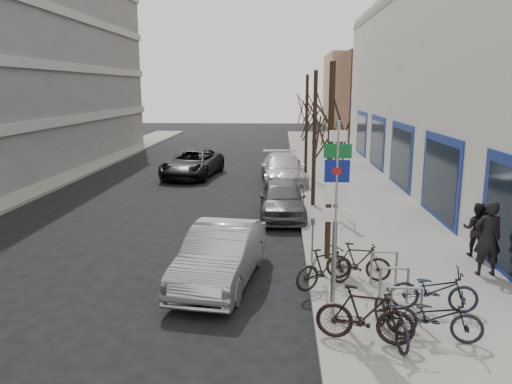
# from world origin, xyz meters

# --- Properties ---
(ground) EXTENTS (120.00, 120.00, 0.00)m
(ground) POSITION_xyz_m (0.00, 0.00, 0.00)
(ground) COLOR black
(ground) RESTS_ON ground
(sidewalk_east) EXTENTS (5.00, 70.00, 0.15)m
(sidewalk_east) POSITION_xyz_m (4.50, 10.00, 0.07)
(sidewalk_east) COLOR slate
(sidewalk_east) RESTS_ON ground
(brick_building_far) EXTENTS (12.00, 14.00, 8.00)m
(brick_building_far) POSITION_xyz_m (13.00, 40.00, 4.00)
(brick_building_far) COLOR brown
(brick_building_far) RESTS_ON ground
(tan_building_far) EXTENTS (13.00, 12.00, 9.00)m
(tan_building_far) POSITION_xyz_m (13.50, 55.00, 4.50)
(tan_building_far) COLOR #937A5B
(tan_building_far) RESTS_ON ground
(highway_sign_pole) EXTENTS (0.55, 0.10, 4.20)m
(highway_sign_pole) POSITION_xyz_m (2.40, -0.01, 2.46)
(highway_sign_pole) COLOR gray
(highway_sign_pole) RESTS_ON ground
(bike_rack) EXTENTS (0.66, 2.26, 0.83)m
(bike_rack) POSITION_xyz_m (3.80, 0.60, 0.66)
(bike_rack) COLOR gray
(bike_rack) RESTS_ON sidewalk_east
(tree_near) EXTENTS (1.80, 1.80, 5.50)m
(tree_near) POSITION_xyz_m (2.60, 3.50, 4.10)
(tree_near) COLOR black
(tree_near) RESTS_ON ground
(tree_mid) EXTENTS (1.80, 1.80, 5.50)m
(tree_mid) POSITION_xyz_m (2.60, 10.00, 4.10)
(tree_mid) COLOR black
(tree_mid) RESTS_ON ground
(tree_far) EXTENTS (1.80, 1.80, 5.50)m
(tree_far) POSITION_xyz_m (2.60, 16.50, 4.10)
(tree_far) COLOR black
(tree_far) RESTS_ON ground
(meter_front) EXTENTS (0.10, 0.08, 1.27)m
(meter_front) POSITION_xyz_m (2.15, 3.00, 0.92)
(meter_front) COLOR gray
(meter_front) RESTS_ON sidewalk_east
(meter_mid) EXTENTS (0.10, 0.08, 1.27)m
(meter_mid) POSITION_xyz_m (2.15, 8.50, 0.92)
(meter_mid) COLOR gray
(meter_mid) RESTS_ON sidewalk_east
(meter_back) EXTENTS (0.10, 0.08, 1.27)m
(meter_back) POSITION_xyz_m (2.15, 14.00, 0.92)
(meter_back) COLOR gray
(meter_back) RESTS_ON sidewalk_east
(bike_near_left) EXTENTS (0.79, 1.79, 1.06)m
(bike_near_left) POSITION_xyz_m (3.40, -1.04, 0.68)
(bike_near_left) COLOR black
(bike_near_left) RESTS_ON sidewalk_east
(bike_near_right) EXTENTS (1.92, 0.95, 1.12)m
(bike_near_right) POSITION_xyz_m (2.87, -1.20, 0.71)
(bike_near_right) COLOR black
(bike_near_right) RESTS_ON sidewalk_east
(bike_mid_curb) EXTENTS (1.88, 0.77, 1.11)m
(bike_mid_curb) POSITION_xyz_m (4.55, 0.22, 0.71)
(bike_mid_curb) COLOR black
(bike_mid_curb) RESTS_ON sidewalk_east
(bike_mid_inner) EXTENTS (1.68, 1.32, 1.02)m
(bike_mid_inner) POSITION_xyz_m (2.35, 1.39, 0.66)
(bike_mid_inner) COLOR black
(bike_mid_inner) RESTS_ON sidewalk_east
(bike_far_curb) EXTENTS (1.84, 0.94, 1.08)m
(bike_far_curb) POSITION_xyz_m (4.19, -1.03, 0.69)
(bike_far_curb) COLOR black
(bike_far_curb) RESTS_ON sidewalk_east
(bike_far_inner) EXTENTS (1.65, 0.71, 0.97)m
(bike_far_inner) POSITION_xyz_m (3.22, 1.90, 0.64)
(bike_far_inner) COLOR black
(bike_far_inner) RESTS_ON sidewalk_east
(parked_car_front) EXTENTS (2.14, 4.60, 1.46)m
(parked_car_front) POSITION_xyz_m (-0.20, 1.92, 0.73)
(parked_car_front) COLOR #A8A8AD
(parked_car_front) RESTS_ON ground
(parked_car_mid) EXTENTS (1.83, 4.24, 1.43)m
(parked_car_mid) POSITION_xyz_m (1.34, 8.50, 0.71)
(parked_car_mid) COLOR #535257
(parked_car_mid) RESTS_ON ground
(parked_car_back) EXTENTS (2.56, 5.40, 1.52)m
(parked_car_back) POSITION_xyz_m (1.40, 15.15, 0.76)
(parked_car_back) COLOR #B9B8BE
(parked_car_back) RESTS_ON ground
(lane_car) EXTENTS (3.17, 5.66, 1.49)m
(lane_car) POSITION_xyz_m (-3.59, 17.09, 0.75)
(lane_car) COLOR black
(lane_car) RESTS_ON ground
(pedestrian_near) EXTENTS (0.73, 0.50, 1.94)m
(pedestrian_near) POSITION_xyz_m (6.50, 2.42, 1.12)
(pedestrian_near) COLOR black
(pedestrian_near) RESTS_ON sidewalk_east
(pedestrian_far) EXTENTS (0.69, 0.63, 1.56)m
(pedestrian_far) POSITION_xyz_m (6.80, 3.92, 0.93)
(pedestrian_far) COLOR black
(pedestrian_far) RESTS_ON sidewalk_east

